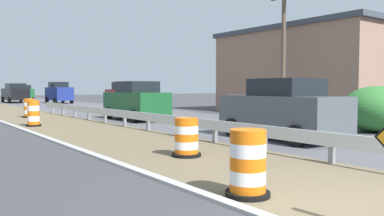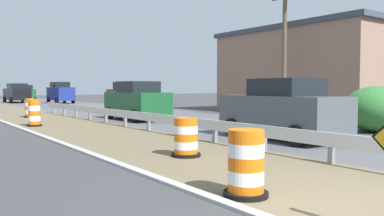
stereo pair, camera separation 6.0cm
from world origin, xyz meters
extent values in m
plane|color=#3D3D3F|center=(0.00, 0.00, 0.00)|extent=(160.00, 160.00, 0.00)
cube|color=#706047|center=(0.83, 0.00, 0.00)|extent=(4.05, 120.00, 0.01)
cube|color=slate|center=(2.68, 2.17, 0.35)|extent=(0.12, 0.12, 0.70)
cube|color=slate|center=(2.68, 4.24, 0.35)|extent=(0.12, 0.12, 0.70)
cube|color=slate|center=(2.68, 6.31, 0.35)|extent=(0.12, 0.12, 0.70)
cube|color=slate|center=(2.68, 8.39, 0.35)|extent=(0.12, 0.12, 0.70)
cube|color=slate|center=(2.68, 10.46, 0.35)|extent=(0.12, 0.12, 0.70)
cube|color=slate|center=(2.68, 12.53, 0.35)|extent=(0.12, 0.12, 0.70)
cube|color=slate|center=(2.68, 14.61, 0.35)|extent=(0.12, 0.12, 0.70)
cube|color=slate|center=(2.68, 16.68, 0.35)|extent=(0.12, 0.12, 0.70)
cube|color=slate|center=(2.68, 18.75, 0.35)|extent=(0.12, 0.12, 0.70)
cube|color=slate|center=(2.68, 20.83, 0.35)|extent=(0.12, 0.12, 0.70)
cube|color=slate|center=(2.68, 22.90, 0.35)|extent=(0.12, 0.12, 0.70)
cylinder|color=orange|center=(-0.75, 1.36, 0.11)|extent=(0.57, 0.57, 0.21)
cylinder|color=white|center=(-0.75, 1.36, 0.32)|extent=(0.57, 0.57, 0.21)
cylinder|color=orange|center=(-0.75, 1.36, 0.53)|extent=(0.57, 0.57, 0.21)
cylinder|color=white|center=(-0.75, 1.36, 0.75)|extent=(0.57, 0.57, 0.21)
cylinder|color=orange|center=(-0.75, 1.36, 0.96)|extent=(0.57, 0.57, 0.21)
cylinder|color=black|center=(-0.75, 1.36, 0.04)|extent=(0.71, 0.71, 0.08)
cylinder|color=orange|center=(0.54, 4.84, 0.10)|extent=(0.59, 0.59, 0.19)
cylinder|color=white|center=(0.54, 4.84, 0.29)|extent=(0.59, 0.59, 0.19)
cylinder|color=orange|center=(0.54, 4.84, 0.48)|extent=(0.59, 0.59, 0.19)
cylinder|color=white|center=(0.54, 4.84, 0.67)|extent=(0.59, 0.59, 0.19)
cylinder|color=orange|center=(0.54, 4.84, 0.87)|extent=(0.59, 0.59, 0.19)
cylinder|color=black|center=(0.54, 4.84, 0.04)|extent=(0.74, 0.74, 0.08)
cylinder|color=orange|center=(-0.56, 14.86, 0.11)|extent=(0.50, 0.50, 0.23)
cylinder|color=white|center=(-0.56, 14.86, 0.34)|extent=(0.50, 0.50, 0.23)
cylinder|color=orange|center=(-0.56, 14.86, 0.57)|extent=(0.50, 0.50, 0.23)
cylinder|color=white|center=(-0.56, 14.86, 0.80)|extent=(0.50, 0.50, 0.23)
cylinder|color=orange|center=(-0.56, 14.86, 1.03)|extent=(0.50, 0.50, 0.23)
cylinder|color=black|center=(-0.56, 14.86, 0.04)|extent=(0.63, 0.63, 0.08)
cylinder|color=orange|center=(0.57, 20.21, 0.11)|extent=(0.59, 0.59, 0.21)
cylinder|color=white|center=(0.57, 20.21, 0.32)|extent=(0.59, 0.59, 0.21)
cylinder|color=orange|center=(0.57, 20.21, 0.53)|extent=(0.59, 0.59, 0.21)
cylinder|color=white|center=(0.57, 20.21, 0.75)|extent=(0.59, 0.59, 0.21)
cylinder|color=orange|center=(0.57, 20.21, 0.96)|extent=(0.59, 0.59, 0.21)
cylinder|color=black|center=(0.57, 20.21, 0.04)|extent=(0.73, 0.73, 0.08)
cube|color=#4C5156|center=(4.96, 5.61, 0.88)|extent=(2.01, 4.35, 1.12)
cube|color=black|center=(4.95, 5.44, 1.72)|extent=(1.75, 2.03, 0.56)
cylinder|color=black|center=(4.07, 7.06, 0.32)|extent=(0.24, 0.65, 0.64)
cylinder|color=black|center=(5.94, 7.00, 0.32)|extent=(0.24, 0.65, 0.64)
cylinder|color=black|center=(3.98, 4.23, 0.32)|extent=(0.24, 0.65, 0.64)
cylinder|color=black|center=(5.85, 4.17, 0.32)|extent=(0.24, 0.65, 0.64)
cube|color=navy|center=(8.04, 38.57, 1.00)|extent=(1.80, 4.08, 1.37)
cube|color=black|center=(8.04, 38.73, 1.97)|extent=(1.58, 1.89, 0.56)
cylinder|color=black|center=(8.92, 37.25, 0.32)|extent=(0.23, 0.64, 0.64)
cylinder|color=black|center=(7.20, 37.22, 0.32)|extent=(0.23, 0.64, 0.64)
cylinder|color=black|center=(8.88, 39.92, 0.32)|extent=(0.23, 0.64, 0.64)
cylinder|color=black|center=(7.15, 39.89, 0.32)|extent=(0.23, 0.64, 0.64)
cube|color=#195128|center=(4.63, 15.15, 0.89)|extent=(1.79, 4.27, 1.13)
cube|color=black|center=(4.63, 14.98, 1.73)|extent=(1.60, 1.96, 0.56)
cylinder|color=black|center=(3.75, 16.56, 0.32)|extent=(0.22, 0.64, 0.64)
cylinder|color=black|center=(5.52, 16.55, 0.32)|extent=(0.22, 0.64, 0.64)
cylinder|color=black|center=(3.74, 13.75, 0.32)|extent=(0.22, 0.64, 0.64)
cylinder|color=black|center=(5.51, 13.74, 0.32)|extent=(0.22, 0.64, 0.64)
cube|color=maroon|center=(8.12, 22.79, 0.93)|extent=(1.81, 4.60, 1.22)
cube|color=black|center=(8.12, 22.97, 1.82)|extent=(1.60, 2.13, 0.56)
cylinder|color=black|center=(8.96, 21.26, 0.32)|extent=(0.23, 0.64, 0.64)
cylinder|color=black|center=(7.22, 21.29, 0.32)|extent=(0.23, 0.64, 0.64)
cylinder|color=black|center=(9.01, 24.28, 0.32)|extent=(0.23, 0.64, 0.64)
cylinder|color=black|center=(7.27, 24.31, 0.32)|extent=(0.23, 0.64, 0.64)
cube|color=black|center=(4.66, 42.98, 0.93)|extent=(1.99, 4.69, 1.23)
cube|color=black|center=(4.66, 42.79, 1.83)|extent=(1.75, 2.17, 0.56)
cylinder|color=black|center=(3.68, 44.49, 0.32)|extent=(0.23, 0.64, 0.64)
cylinder|color=black|center=(5.57, 44.53, 0.32)|extent=(0.23, 0.64, 0.64)
cylinder|color=black|center=(3.74, 41.43, 0.32)|extent=(0.23, 0.64, 0.64)
cylinder|color=black|center=(5.64, 41.47, 0.32)|extent=(0.23, 0.64, 0.64)
cube|color=#195128|center=(7.98, 53.85, 0.88)|extent=(1.91, 4.32, 1.12)
cube|color=black|center=(7.98, 54.02, 1.72)|extent=(1.71, 1.99, 0.56)
cylinder|color=black|center=(8.92, 52.42, 0.32)|extent=(0.22, 0.64, 0.64)
cylinder|color=black|center=(7.03, 52.42, 0.32)|extent=(0.22, 0.64, 0.64)
cylinder|color=black|center=(8.93, 55.27, 0.32)|extent=(0.22, 0.64, 0.64)
cylinder|color=black|center=(7.03, 55.27, 0.32)|extent=(0.22, 0.64, 0.64)
cube|color=#93705B|center=(16.16, 13.30, 2.62)|extent=(6.06, 11.08, 5.23)
cube|color=#3D424C|center=(16.16, 13.30, 5.38)|extent=(6.30, 11.52, 0.30)
cylinder|color=brown|center=(11.82, 11.46, 3.57)|extent=(0.24, 0.24, 7.13)
ellipsoid|color=#337533|center=(9.46, 4.83, 0.88)|extent=(2.57, 2.57, 1.76)
camera|label=1|loc=(-5.07, -3.05, 1.73)|focal=36.66mm
camera|label=2|loc=(-5.03, -3.08, 1.73)|focal=36.66mm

